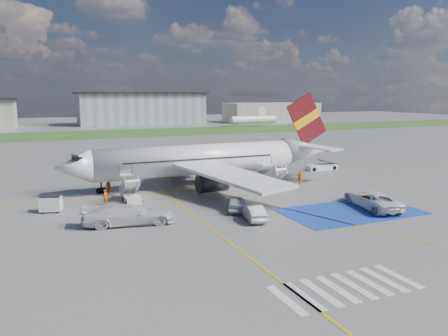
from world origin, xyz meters
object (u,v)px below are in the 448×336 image
(airliner, at_px, (208,159))
(van_white_b, at_px, (129,211))
(belt_loader, at_px, (322,167))
(car_silver_b, at_px, (254,212))
(gpu_cart, at_px, (51,205))
(car_silver_a, at_px, (236,203))
(van_white_a, at_px, (372,196))

(airliner, xyz_separation_m, van_white_b, (-12.89, -13.64, -2.17))
(airliner, bearing_deg, belt_loader, 10.25)
(airliner, height_order, car_silver_b, airliner)
(gpu_cart, relative_size, car_silver_b, 0.52)
(car_silver_a, height_order, van_white_b, van_white_b)
(gpu_cart, distance_m, van_white_a, 32.80)
(gpu_cart, xyz_separation_m, belt_loader, (39.82, 10.03, -0.36))
(belt_loader, distance_m, van_white_a, 23.06)
(car_silver_a, height_order, car_silver_b, car_silver_a)
(gpu_cart, distance_m, car_silver_a, 18.60)
(airliner, relative_size, van_white_b, 5.89)
(car_silver_b, height_order, van_white_a, van_white_a)
(car_silver_a, relative_size, van_white_a, 0.73)
(belt_loader, relative_size, van_white_a, 0.87)
(van_white_a, xyz_separation_m, van_white_b, (-24.45, 3.87, 0.05))
(van_white_a, bearing_deg, van_white_b, 1.93)
(gpu_cart, xyz_separation_m, van_white_a, (30.83, -11.19, 0.41))
(car_silver_a, distance_m, van_white_b, 11.00)
(airliner, distance_m, van_white_a, 21.10)
(belt_loader, height_order, car_silver_b, belt_loader)
(belt_loader, bearing_deg, car_silver_a, -143.07)
(airliner, relative_size, belt_loader, 6.80)
(airliner, bearing_deg, van_white_a, -56.57)
(gpu_cart, xyz_separation_m, van_white_b, (6.38, -7.32, 0.46))
(airliner, height_order, van_white_b, airliner)
(van_white_b, bearing_deg, airliner, -34.31)
(car_silver_a, distance_m, van_white_a, 14.22)
(belt_loader, relative_size, van_white_b, 0.87)
(car_silver_a, distance_m, car_silver_b, 3.72)
(gpu_cart, bearing_deg, car_silver_a, -4.19)
(car_silver_a, bearing_deg, van_white_b, 27.96)
(belt_loader, distance_m, car_silver_b, 30.31)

